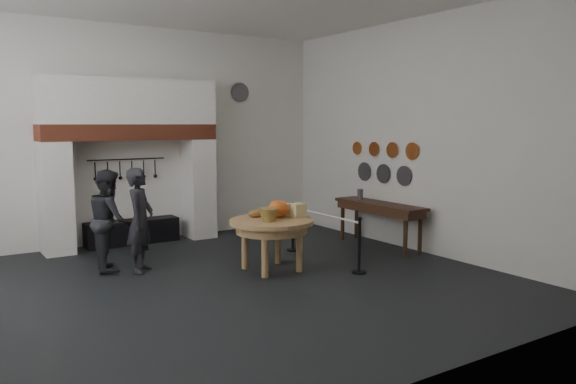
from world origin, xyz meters
TOP-DOWN VIEW (x-y plane):
  - floor at (0.00, 0.00)m, footprint 9.00×8.00m
  - wall_back at (0.00, 4.00)m, footprint 9.00×0.02m
  - wall_front at (0.00, -4.00)m, footprint 9.00×0.02m
  - wall_right at (4.50, 0.00)m, footprint 0.02×8.00m
  - chimney_pier_left at (-1.48, 3.65)m, footprint 0.55×0.70m
  - chimney_pier_right at (1.48, 3.65)m, footprint 0.55×0.70m
  - hearth_brick_band at (0.00, 3.65)m, footprint 3.50×0.72m
  - chimney_hood at (0.00, 3.65)m, footprint 3.50×0.70m
  - iron_range at (0.00, 3.72)m, footprint 1.90×0.45m
  - utensil_rail at (0.00, 3.92)m, footprint 1.60×0.02m
  - work_table at (1.32, 0.32)m, footprint 1.65×1.65m
  - pumpkin at (1.52, 0.42)m, footprint 0.36×0.36m
  - cheese_block_big at (1.82, 0.27)m, footprint 0.22×0.22m
  - cheese_block_small at (1.80, 0.57)m, footprint 0.18×0.18m
  - wicker_basket at (1.17, 0.17)m, footprint 0.37×0.37m
  - bread_loaf at (1.22, 0.67)m, footprint 0.31×0.18m
  - visitor_near at (-0.56, 1.47)m, footprint 0.72×0.76m
  - visitor_far at (-0.96, 1.87)m, footprint 0.78×0.93m
  - side_table at (4.10, 0.71)m, footprint 0.55×2.20m
  - pewter_jug at (4.10, 1.31)m, footprint 0.12×0.12m
  - copper_pan_a at (4.46, 0.20)m, footprint 0.03×0.34m
  - copper_pan_b at (4.46, 0.75)m, footprint 0.03×0.32m
  - copper_pan_c at (4.46, 1.30)m, footprint 0.03×0.30m
  - copper_pan_d at (4.46, 1.85)m, footprint 0.03×0.28m
  - pewter_plate_left at (4.46, 0.40)m, footprint 0.03×0.40m
  - pewter_plate_mid at (4.46, 1.00)m, footprint 0.03×0.40m
  - pewter_plate_right at (4.46, 1.60)m, footprint 0.03×0.40m
  - pewter_plate_back_right at (2.70, 3.96)m, footprint 0.44×0.03m
  - barrier_post_near at (2.44, -0.64)m, footprint 0.05×0.05m
  - barrier_post_far at (2.44, 1.36)m, footprint 0.05×0.05m
  - barrier_rope at (2.44, 0.36)m, footprint 0.04×2.00m

SIDE VIEW (x-z plane):
  - floor at x=0.00m, z-range -0.01..0.01m
  - iron_range at x=0.00m, z-range 0.00..0.50m
  - barrier_post_near at x=2.44m, z-range 0.00..0.90m
  - barrier_post_far at x=2.44m, z-range 0.00..0.90m
  - work_table at x=1.32m, z-range 0.80..0.88m
  - barrier_rope at x=2.44m, z-range 0.83..0.87m
  - visitor_far at x=-0.96m, z-range 0.00..1.72m
  - side_table at x=4.10m, z-range 0.84..0.90m
  - visitor_near at x=-0.56m, z-range 0.00..1.75m
  - bread_loaf at x=1.22m, z-range 0.87..1.01m
  - cheese_block_small at x=1.80m, z-range 0.88..1.07m
  - wicker_basket at x=1.17m, z-range 0.88..1.09m
  - cheese_block_big at x=1.82m, z-range 0.88..1.11m
  - pewter_jug at x=4.10m, z-range 0.90..1.12m
  - pumpkin at x=1.52m, z-range 0.88..1.18m
  - chimney_pier_left at x=-1.48m, z-range 0.00..2.15m
  - chimney_pier_right at x=1.48m, z-range 0.00..2.15m
  - pewter_plate_left at x=4.46m, z-range 1.25..1.65m
  - pewter_plate_mid at x=4.46m, z-range 1.25..1.65m
  - pewter_plate_right at x=4.46m, z-range 1.25..1.65m
  - utensil_rail at x=0.00m, z-range 1.74..1.76m
  - copper_pan_b at x=4.46m, z-range 1.79..2.11m
  - copper_pan_d at x=4.46m, z-range 1.81..2.09m
  - copper_pan_a at x=4.46m, z-range 1.78..2.12m
  - copper_pan_c at x=4.46m, z-range 1.80..2.10m
  - wall_back at x=0.00m, z-range 0.00..4.50m
  - wall_front at x=0.00m, z-range 0.00..4.50m
  - wall_right at x=4.50m, z-range 0.00..4.50m
  - hearth_brick_band at x=0.00m, z-range 2.15..2.47m
  - chimney_hood at x=0.00m, z-range 2.47..3.37m
  - pewter_plate_back_right at x=2.70m, z-range 2.98..3.42m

